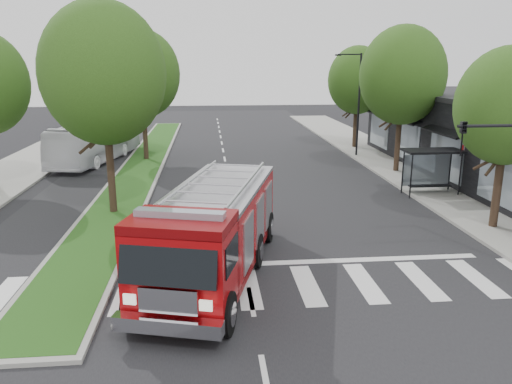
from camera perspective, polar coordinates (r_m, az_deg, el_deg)
ground at (r=19.77m, az=-1.57°, el=-7.14°), size 140.00×140.00×0.00m
sidewalk_right at (r=32.29m, az=19.83°, el=0.76°), size 5.00×80.00×0.15m
median at (r=37.34m, az=-12.75°, el=3.07°), size 3.00×50.00×0.15m
storefront_row at (r=34.01m, az=27.09°, el=4.86°), size 8.00×30.00×5.00m
bus_shelter at (r=29.71m, az=19.37°, el=3.54°), size 3.20×1.60×2.61m
tree_right_near at (r=24.04m, az=26.82°, el=8.73°), size 4.40×4.40×8.05m
tree_right_mid at (r=34.74m, az=16.41°, el=12.66°), size 5.60×5.60×9.72m
tree_right_far at (r=44.21m, az=11.52°, el=12.41°), size 5.00×5.00×8.73m
tree_median_near at (r=24.79m, az=-17.04°, el=12.81°), size 5.80×5.80×10.16m
tree_median_far at (r=38.62m, az=-12.93°, el=13.02°), size 5.60×5.60×9.72m
streetlight_right_far at (r=40.12m, az=11.48°, el=10.27°), size 2.11×0.20×8.00m
fire_engine at (r=17.42m, az=-4.90°, el=-4.48°), size 5.43×10.30×3.43m
city_bus at (r=39.88m, az=-17.75°, el=5.67°), size 5.06×11.78×3.20m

